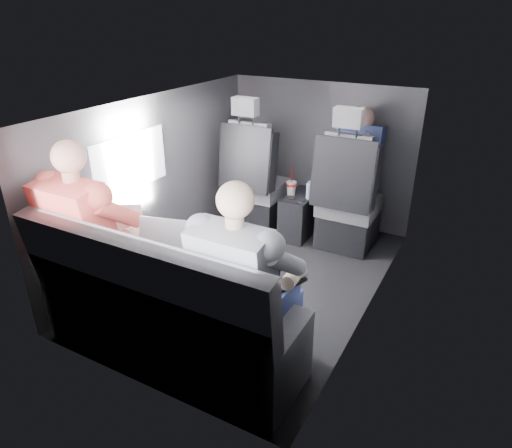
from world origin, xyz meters
The scene contains 20 objects.
floor centered at (0.00, 0.00, 0.00)m, with size 2.60×2.60×0.00m, color black.
ceiling centered at (0.00, 0.00, 1.35)m, with size 2.60×2.60×0.00m, color #B2B2AD.
panel_left centered at (-0.90, 0.00, 0.68)m, with size 0.02×2.60×1.35m, color #56565B.
panel_right centered at (0.90, 0.00, 0.68)m, with size 0.02×2.60×1.35m, color #56565B.
panel_front centered at (0.00, 1.30, 0.68)m, with size 1.80×0.02×1.35m, color #56565B.
panel_back centered at (0.00, -1.30, 0.68)m, with size 1.80×0.02×1.35m, color #56565B.
side_window centered at (-0.88, -0.30, 0.90)m, with size 0.02×0.75×0.42m, color white.
seatbelt centered at (0.45, 0.67, 0.80)m, with size 0.05×0.01×0.65m, color black.
front_seat_left centered at (-0.45, 0.84, 0.40)m, with size 0.52×0.58×1.26m.
front_seat_right centered at (0.45, 0.84, 0.40)m, with size 0.52×0.58×1.26m.
center_console centered at (0.00, 0.88, 0.20)m, with size 0.24×0.48×0.41m.
rear_bench centered at (0.00, -1.06, 0.31)m, with size 1.60×0.57×0.92m.
soda_cup centered at (-0.08, 0.83, 0.47)m, with size 0.09×0.09×0.28m.
water_bottle centered at (0.10, 0.82, 0.48)m, with size 0.06×0.06×0.16m.
laptop_white centered at (-0.53, -0.75, 0.63)m, with size 0.40×0.44×0.24m.
laptop_silver centered at (-0.06, -0.80, 0.64)m, with size 0.44×0.43×0.27m.
laptop_black centered at (0.50, -0.82, 0.64)m, with size 0.44×0.45×0.26m.
passenger_rear_left centered at (-0.58, -0.97, 0.65)m, with size 0.55×0.66×1.29m.
passenger_rear_right centered at (0.49, -0.97, 0.63)m, with size 0.51×0.63×1.23m.
passenger_front_right centered at (0.44, 1.10, 0.75)m, with size 0.39×0.39×0.76m.
Camera 1 is at (1.49, -2.71, 1.93)m, focal length 32.00 mm.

